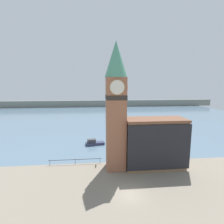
{
  "coord_description": "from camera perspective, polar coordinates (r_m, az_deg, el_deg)",
  "views": [
    {
      "loc": [
        -5.37,
        -24.99,
        17.4
      ],
      "look_at": [
        -2.23,
        6.97,
        12.31
      ],
      "focal_mm": 28.0,
      "sensor_mm": 36.0,
      "label": 1
    }
  ],
  "objects": [
    {
      "name": "pier_railing",
      "position": [
        40.62,
        -11.95,
        -15.07
      ],
      "size": [
        11.51,
        0.08,
        1.09
      ],
      "color": "#232328",
      "rests_on": "ground_plane"
    },
    {
      "name": "ground_plane",
      "position": [
        30.92,
        5.95,
        -25.29
      ],
      "size": [
        160.0,
        160.0,
        0.0
      ],
      "primitive_type": "plane",
      "color": "gray"
    },
    {
      "name": "water",
      "position": [
        98.81,
        -2.41,
        -1.14
      ],
      "size": [
        160.0,
        120.0,
        0.0
      ],
      "color": "slate",
      "rests_on": "ground_plane"
    },
    {
      "name": "clock_tower",
      "position": [
        34.73,
        1.28,
        2.79
      ],
      "size": [
        4.42,
        4.42,
        25.64
      ],
      "color": "#935B42",
      "rests_on": "ground_plane"
    },
    {
      "name": "mooring_bollard_near",
      "position": [
        38.87,
        -5.34,
        -17.06
      ],
      "size": [
        0.25,
        0.25,
        0.63
      ],
      "color": "brown",
      "rests_on": "ground_plane"
    },
    {
      "name": "boat_near",
      "position": [
        51.73,
        -5.9,
        -9.95
      ],
      "size": [
        5.65,
        2.8,
        1.75
      ],
      "rotation": [
        0.0,
        0.0,
        0.17
      ],
      "color": "#333856",
      "rests_on": "water"
    },
    {
      "name": "far_shoreline",
      "position": [
        138.03,
        -3.35,
        2.8
      ],
      "size": [
        180.0,
        3.0,
        5.0
      ],
      "color": "gray",
      "rests_on": "water"
    },
    {
      "name": "pier_building",
      "position": [
        38.27,
        13.84,
        -9.78
      ],
      "size": [
        12.65,
        5.67,
        10.45
      ],
      "color": "#9E754C",
      "rests_on": "ground_plane"
    }
  ]
}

